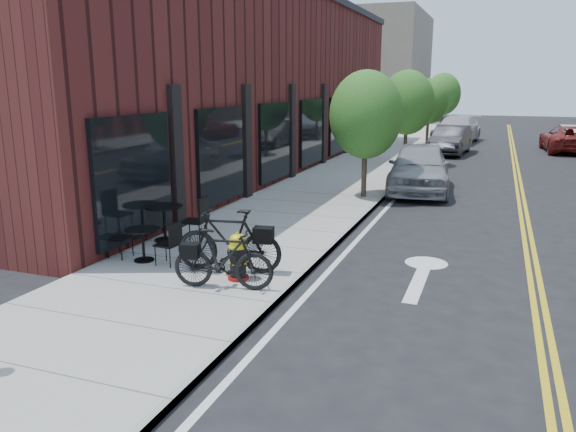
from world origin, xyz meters
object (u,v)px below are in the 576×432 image
at_px(bistro_set_b, 143,240).
at_px(fire_hydrant, 238,257).
at_px(parked_car_b, 451,140).
at_px(parked_car_far, 567,139).
at_px(bicycle_left, 229,241).
at_px(parked_car_a, 419,167).
at_px(bicycle_right, 223,259).
at_px(parked_car_c, 457,129).
at_px(bistro_set_c, 164,218).

bearing_deg(bistro_set_b, fire_hydrant, -4.50).
relative_size(parked_car_b, parked_car_far, 0.90).
xyz_separation_m(bicycle_left, parked_car_a, (2.13, 9.88, 0.10)).
bearing_deg(fire_hydrant, parked_car_a, 87.54).
bearing_deg(parked_car_a, bicycle_right, -105.31).
bearing_deg(parked_car_far, parked_car_c, -31.47).
xyz_separation_m(bistro_set_b, parked_car_a, (4.00, 9.87, 0.27)).
height_order(bicycle_right, parked_car_a, parked_car_a).
bearing_deg(parked_car_far, parked_car_b, 24.58).
distance_m(fire_hydrant, bicycle_right, 0.53).
bearing_deg(parked_car_far, bistro_set_b, 63.78).
distance_m(bistro_set_c, parked_car_b, 19.82).
distance_m(bicycle_right, parked_car_b, 21.62).
xyz_separation_m(bicycle_right, parked_car_far, (7.62, 24.59, 0.04)).
height_order(bistro_set_b, parked_car_far, parked_car_far).
bearing_deg(bistro_set_b, bicycle_right, -17.30).
relative_size(bicycle_left, parked_car_c, 0.36).
bearing_deg(parked_car_far, bicycle_left, 67.74).
distance_m(bicycle_left, parked_car_a, 10.11).
bearing_deg(bicycle_left, bicycle_right, 9.90).
distance_m(parked_car_a, parked_car_c, 16.92).
xyz_separation_m(parked_car_c, parked_car_far, (5.80, -3.04, -0.12)).
height_order(bicycle_right, parked_car_c, parked_car_c).
height_order(fire_hydrant, bistro_set_c, bistro_set_c).
distance_m(bistro_set_b, parked_car_a, 10.66).
xyz_separation_m(fire_hydrant, bicycle_right, (-0.03, -0.52, 0.11)).
xyz_separation_m(fire_hydrant, bicycle_left, (-0.33, 0.32, 0.18)).
distance_m(fire_hydrant, parked_car_c, 27.17).
bearing_deg(bistro_set_c, parked_car_c, 74.42).
bearing_deg(parked_car_a, bistro_set_b, -117.67).
xyz_separation_m(parked_car_a, parked_car_far, (5.80, 13.88, -0.13)).
bearing_deg(parked_car_a, parked_car_far, 61.70).
height_order(fire_hydrant, bicycle_right, bicycle_right).
bearing_deg(bistro_set_c, bistro_set_b, -79.72).
height_order(fire_hydrant, parked_car_b, parked_car_b).
bearing_deg(parked_car_a, fire_hydrant, -105.64).
xyz_separation_m(parked_car_b, parked_car_c, (-0.14, 6.09, 0.08)).
relative_size(bicycle_right, bistro_set_c, 0.90).
relative_size(bistro_set_b, parked_car_b, 0.36).
bearing_deg(bicycle_left, parked_car_a, 157.83).
distance_m(bicycle_left, parked_car_b, 20.83).
bearing_deg(fire_hydrant, bicycle_left, 143.68).
bearing_deg(parked_car_far, fire_hydrant, 68.68).
bearing_deg(bicycle_left, parked_car_far, 151.55).
relative_size(fire_hydrant, bicycle_left, 0.44).
bearing_deg(parked_car_c, bistro_set_c, -93.04).
bearing_deg(parked_car_b, parked_car_far, 33.82).
bearing_deg(parked_car_b, parked_car_a, -85.34).
bearing_deg(bicycle_left, bistro_set_b, -100.17).
distance_m(parked_car_b, parked_car_far, 6.43).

